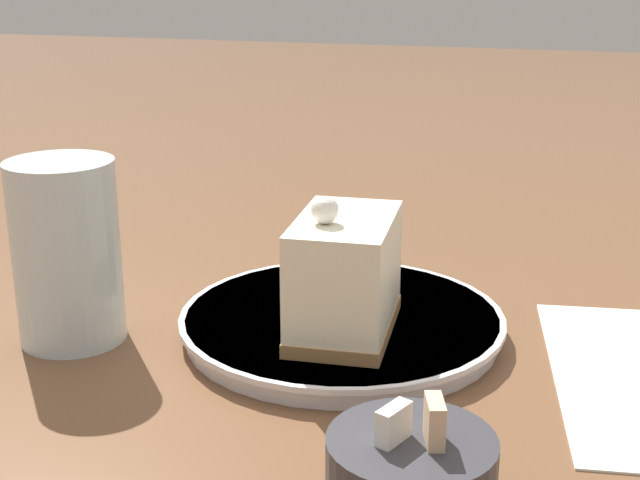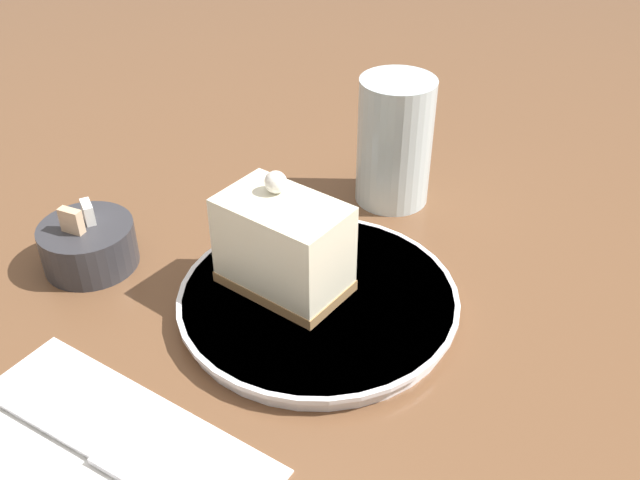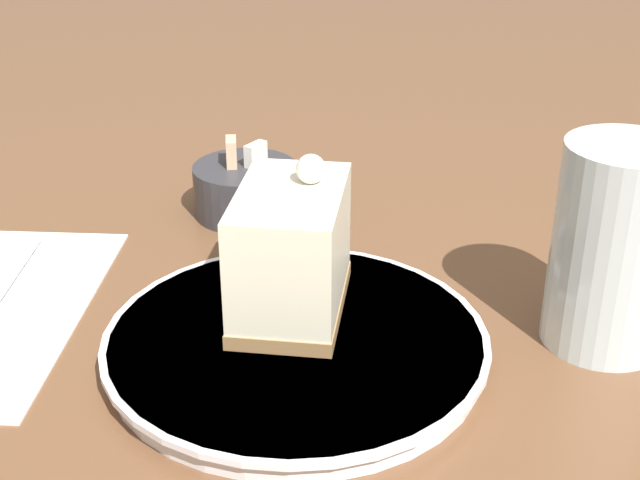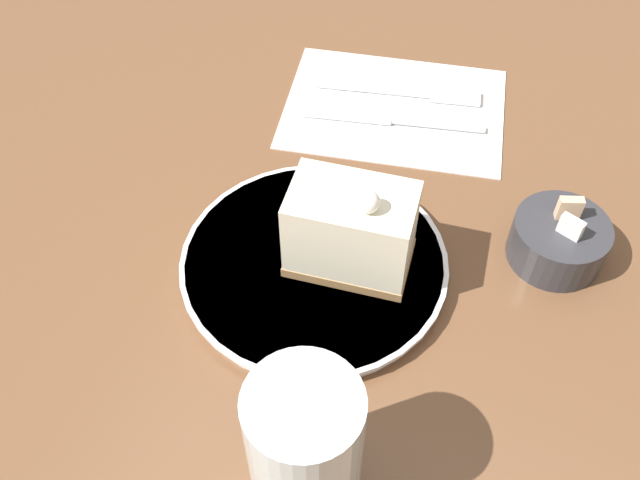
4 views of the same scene
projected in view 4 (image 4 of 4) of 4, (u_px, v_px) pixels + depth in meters
ground_plane at (345, 280)px, 0.61m from camera, size 4.00×4.00×0.00m
plate at (315, 262)px, 0.61m from camera, size 0.23×0.23×0.02m
cake_slice at (353, 230)px, 0.57m from camera, size 0.07×0.11×0.10m
napkin at (394, 108)px, 0.75m from camera, size 0.20×0.25×0.00m
fork at (413, 92)px, 0.76m from camera, size 0.05×0.18×0.00m
knife at (374, 118)px, 0.74m from camera, size 0.05×0.19×0.00m
sugar_bowl at (558, 240)px, 0.61m from camera, size 0.08×0.08×0.06m
drinking_glass at (305, 449)px, 0.45m from camera, size 0.07×0.07×0.13m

